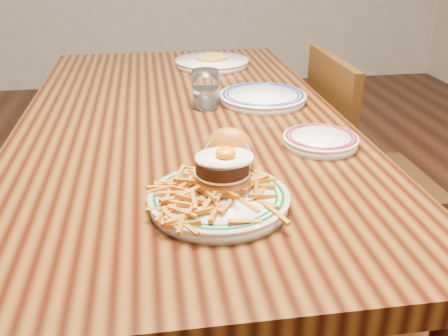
{
  "coord_description": "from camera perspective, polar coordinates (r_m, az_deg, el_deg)",
  "views": [
    {
      "loc": [
        -0.08,
        -1.27,
        1.19
      ],
      "look_at": [
        0.04,
        -0.46,
        0.81
      ],
      "focal_mm": 40.0,
      "sensor_mm": 36.0,
      "label": 1
    }
  ],
  "objects": [
    {
      "name": "far_plate",
      "position": [
        1.87,
        -1.37,
        12.04
      ],
      "size": [
        0.27,
        0.27,
        0.05
      ],
      "rotation": [
        0.0,
        0.0,
        0.12
      ],
      "color": "white",
      "rests_on": "table"
    },
    {
      "name": "side_plate",
      "position": [
        1.16,
        10.98,
        3.18
      ],
      "size": [
        0.17,
        0.17,
        0.03
      ],
      "rotation": [
        0.0,
        0.0,
        -0.09
      ],
      "color": "white",
      "rests_on": "table"
    },
    {
      "name": "table",
      "position": [
        1.38,
        -4.67,
        2.57
      ],
      "size": [
        0.85,
        1.6,
        0.75
      ],
      "color": "black",
      "rests_on": "floor"
    },
    {
      "name": "floor",
      "position": [
        1.75,
        -3.88,
        -17.88
      ],
      "size": [
        6.0,
        6.0,
        0.0
      ],
      "primitive_type": "plane",
      "color": "black",
      "rests_on": "ground"
    },
    {
      "name": "water_glass",
      "position": [
        1.39,
        -2.11,
        8.71
      ],
      "size": [
        0.07,
        0.07,
        0.11
      ],
      "color": "white",
      "rests_on": "table"
    },
    {
      "name": "main_plate",
      "position": [
        0.89,
        -0.39,
        -2.12
      ],
      "size": [
        0.25,
        0.27,
        0.12
      ],
      "rotation": [
        0.0,
        0.0,
        -0.35
      ],
      "color": "white",
      "rests_on": "table"
    },
    {
      "name": "rear_plate",
      "position": [
        1.45,
        4.46,
        8.09
      ],
      "size": [
        0.25,
        0.25,
        0.03
      ],
      "rotation": [
        0.0,
        0.0,
        -0.41
      ],
      "color": "white",
      "rests_on": "table"
    },
    {
      "name": "chair_right",
      "position": [
        1.75,
        14.78,
        -0.46
      ],
      "size": [
        0.4,
        0.4,
        0.85
      ],
      "rotation": [
        0.0,
        0.0,
        3.14
      ],
      "color": "#3A210C",
      "rests_on": "floor"
    }
  ]
}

